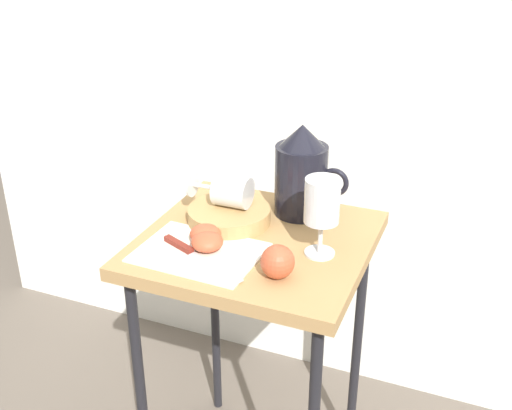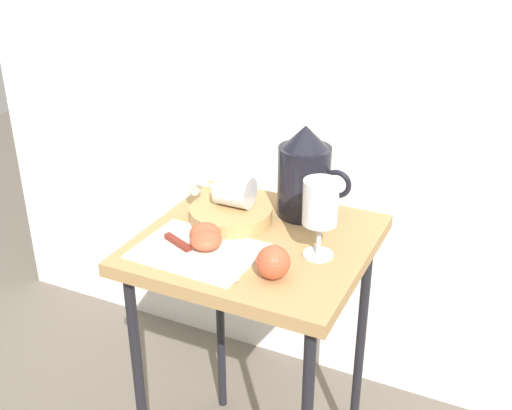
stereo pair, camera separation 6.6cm
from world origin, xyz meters
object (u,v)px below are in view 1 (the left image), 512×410
(pitcher, at_px, (301,178))
(apple_whole, at_px, (278,262))
(table, at_px, (256,270))
(knife, at_px, (190,252))
(wine_glass_upright, at_px, (322,205))
(basket_tray, at_px, (229,215))
(apple_half_right, at_px, (205,234))
(apple_half_left, at_px, (207,242))
(wine_glass_tipped_near, at_px, (230,191))

(pitcher, height_order, apple_whole, pitcher)
(table, xyz_separation_m, knife, (-0.10, -0.12, 0.09))
(wine_glass_upright, bearing_deg, pitcher, 120.45)
(basket_tray, bearing_deg, apple_whole, -43.93)
(wine_glass_upright, xyz_separation_m, apple_half_right, (-0.24, -0.05, -0.09))
(pitcher, bearing_deg, apple_whole, -80.50)
(apple_half_left, height_order, knife, apple_half_left)
(pitcher, bearing_deg, basket_tray, -141.85)
(table, relative_size, wine_glass_upright, 4.26)
(basket_tray, relative_size, wine_glass_tipped_near, 1.31)
(basket_tray, bearing_deg, wine_glass_tipped_near, 97.90)
(apple_half_right, xyz_separation_m, apple_whole, (0.19, -0.07, 0.01))
(table, distance_m, apple_half_right, 0.15)
(basket_tray, relative_size, apple_half_right, 2.79)
(wine_glass_tipped_near, bearing_deg, wine_glass_upright, -17.72)
(table, distance_m, basket_tray, 0.14)
(apple_half_right, relative_size, apple_whole, 1.00)
(apple_half_right, distance_m, apple_whole, 0.20)
(pitcher, bearing_deg, wine_glass_tipped_near, -146.32)
(wine_glass_upright, xyz_separation_m, knife, (-0.25, -0.11, -0.10))
(wine_glass_tipped_near, height_order, knife, wine_glass_tipped_near)
(basket_tray, xyz_separation_m, apple_half_right, (-0.01, -0.11, 0.01))
(pitcher, relative_size, apple_whole, 3.21)
(knife, bearing_deg, apple_half_left, 48.86)
(basket_tray, distance_m, apple_whole, 0.25)
(table, relative_size, wine_glass_tipped_near, 5.03)
(apple_half_left, height_order, apple_whole, apple_whole)
(wine_glass_tipped_near, distance_m, apple_half_right, 0.13)
(table, relative_size, pitcher, 3.33)
(table, bearing_deg, knife, -129.16)
(wine_glass_tipped_near, xyz_separation_m, knife, (-0.01, -0.18, -0.06))
(pitcher, height_order, apple_half_right, pitcher)
(knife, bearing_deg, pitcher, 61.58)
(basket_tray, distance_m, wine_glass_tipped_near, 0.06)
(apple_half_left, bearing_deg, basket_tray, 95.19)
(pitcher, bearing_deg, knife, -118.42)
(basket_tray, xyz_separation_m, knife, (-0.01, -0.17, -0.01))
(basket_tray, xyz_separation_m, apple_whole, (0.18, -0.18, 0.02))
(apple_half_left, xyz_separation_m, apple_half_right, (-0.02, 0.03, 0.00))
(wine_glass_upright, height_order, apple_half_left, wine_glass_upright)
(knife, bearing_deg, table, 50.84)
(wine_glass_upright, relative_size, apple_half_right, 2.51)
(table, xyz_separation_m, apple_half_left, (-0.07, -0.09, 0.11))
(pitcher, distance_m, apple_whole, 0.29)
(wine_glass_tipped_near, xyz_separation_m, apple_whole, (0.18, -0.19, -0.04))
(apple_half_right, height_order, apple_whole, apple_whole)
(apple_half_right, bearing_deg, knife, -96.59)
(wine_glass_upright, relative_size, wine_glass_tipped_near, 1.18)
(basket_tray, xyz_separation_m, wine_glass_upright, (0.23, -0.06, 0.10))
(pitcher, xyz_separation_m, knife, (-0.15, -0.27, -0.08))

